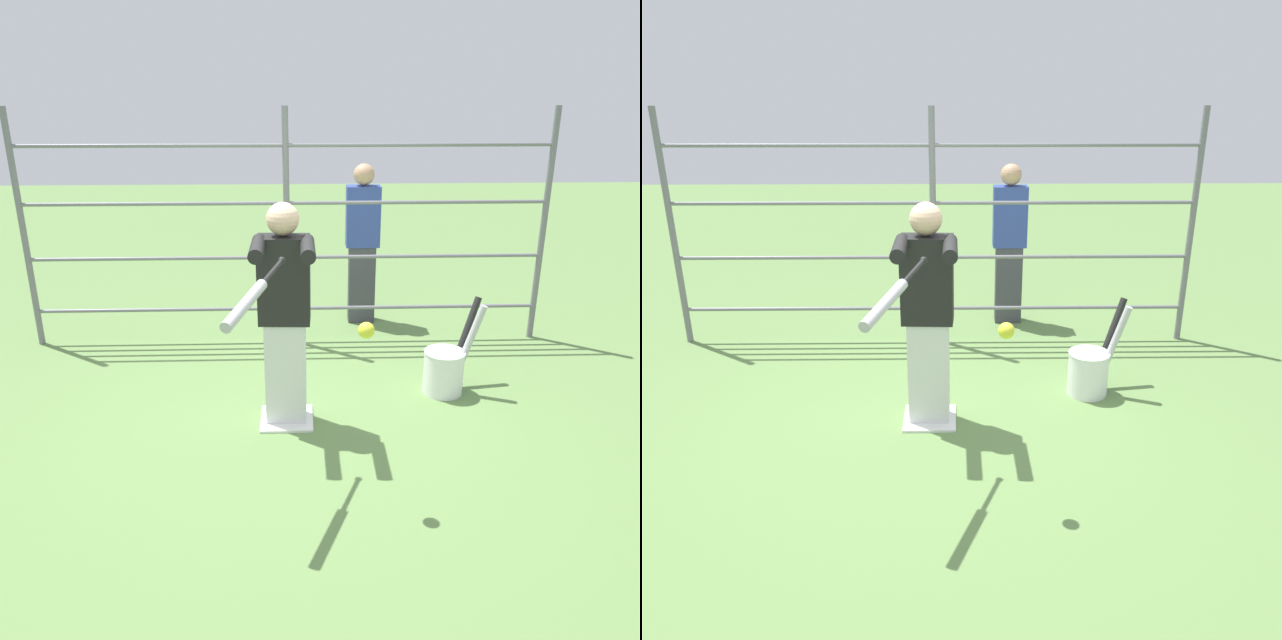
% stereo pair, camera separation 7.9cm
% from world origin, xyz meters
% --- Properties ---
extents(ground_plane, '(24.00, 24.00, 0.00)m').
position_xyz_m(ground_plane, '(0.00, 0.00, 0.00)').
color(ground_plane, '#608447').
extents(home_plate, '(0.40, 0.40, 0.02)m').
position_xyz_m(home_plate, '(0.00, 0.00, 0.01)').
color(home_plate, white).
rests_on(home_plate, ground).
extents(fence_backstop, '(5.00, 0.06, 2.25)m').
position_xyz_m(fence_backstop, '(0.00, -1.60, 1.13)').
color(fence_backstop, slate).
rests_on(fence_backstop, ground).
extents(batter, '(0.43, 0.57, 1.69)m').
position_xyz_m(batter, '(0.00, 0.02, 0.91)').
color(batter, silver).
rests_on(batter, ground).
extents(baseball_bat_swinging, '(0.33, 0.87, 0.18)m').
position_xyz_m(baseball_bat_swinging, '(0.17, 0.96, 1.32)').
color(baseball_bat_swinging, black).
extents(softball_in_flight, '(0.10, 0.10, 0.10)m').
position_xyz_m(softball_in_flight, '(-0.49, 0.97, 1.13)').
color(softball_in_flight, yellow).
extents(bat_bucket, '(0.54, 0.50, 0.78)m').
position_xyz_m(bat_bucket, '(-1.32, -0.43, 0.21)').
color(bat_bucket, white).
rests_on(bat_bucket, ground).
extents(bystander_behind_fence, '(0.35, 0.22, 1.68)m').
position_xyz_m(bystander_behind_fence, '(-0.78, -2.14, 0.88)').
color(bystander_behind_fence, '#3F3F47').
rests_on(bystander_behind_fence, ground).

